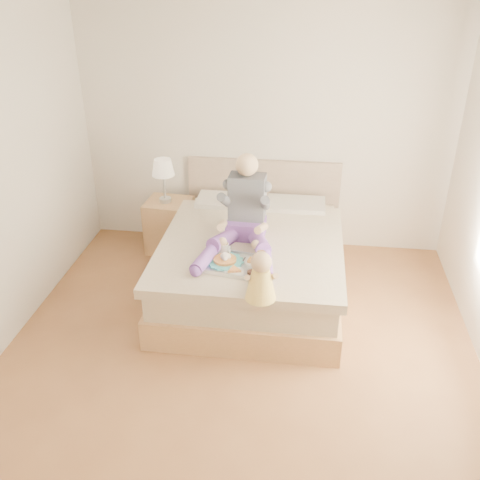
# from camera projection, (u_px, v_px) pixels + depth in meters

# --- Properties ---
(room) EXTENTS (4.02, 4.22, 2.71)m
(room) POSITION_uv_depth(u_px,v_px,m) (250.00, 191.00, 3.79)
(room) COLOR brown
(room) RESTS_ON ground
(bed) EXTENTS (1.70, 2.18, 1.00)m
(bed) POSITION_uv_depth(u_px,v_px,m) (253.00, 259.00, 5.31)
(bed) COLOR #A2784B
(bed) RESTS_ON ground
(nightstand) EXTENTS (0.51, 0.46, 0.59)m
(nightstand) POSITION_uv_depth(u_px,v_px,m) (170.00, 226.00, 6.01)
(nightstand) COLOR #A2784B
(nightstand) RESTS_ON ground
(lamp) EXTENTS (0.24, 0.24, 0.49)m
(lamp) POSITION_uv_depth(u_px,v_px,m) (163.00, 170.00, 5.69)
(lamp) COLOR silver
(lamp) RESTS_ON nightstand
(adult) EXTENTS (0.71, 1.01, 0.84)m
(adult) POSITION_uv_depth(u_px,v_px,m) (244.00, 218.00, 4.89)
(adult) COLOR #61388C
(adult) RESTS_ON bed
(tray) EXTENTS (0.58, 0.49, 0.15)m
(tray) POSITION_uv_depth(u_px,v_px,m) (236.00, 262.00, 4.61)
(tray) COLOR silver
(tray) RESTS_ON bed
(baby) EXTENTS (0.27, 0.37, 0.41)m
(baby) POSITION_uv_depth(u_px,v_px,m) (261.00, 279.00, 4.13)
(baby) COLOR #FFD650
(baby) RESTS_ON bed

